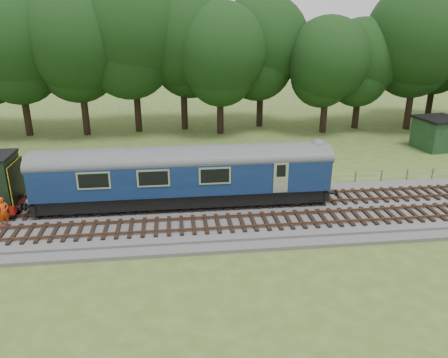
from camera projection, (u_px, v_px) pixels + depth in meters
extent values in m
plane|color=#495E22|center=(260.00, 216.00, 27.07)|extent=(120.00, 120.00, 0.00)
cube|color=#4C4C4F|center=(260.00, 213.00, 27.01)|extent=(70.00, 7.00, 0.35)
cube|color=brown|center=(258.00, 204.00, 27.53)|extent=(66.50, 0.07, 0.14)
cube|color=brown|center=(254.00, 195.00, 28.87)|extent=(66.50, 0.07, 0.14)
cube|color=brown|center=(268.00, 225.00, 24.74)|extent=(66.50, 0.07, 0.14)
cube|color=brown|center=(263.00, 214.00, 26.08)|extent=(66.50, 0.07, 0.14)
cube|color=black|center=(184.00, 195.00, 27.50)|extent=(17.46, 2.52, 0.85)
cube|color=#0D2348|center=(184.00, 173.00, 27.00)|extent=(18.00, 2.80, 2.05)
cube|color=yellow|center=(324.00, 173.00, 28.12)|extent=(0.06, 2.74, 1.30)
cube|color=black|center=(277.00, 193.00, 28.23)|extent=(2.60, 2.00, 0.55)
cube|color=black|center=(87.00, 202.00, 26.90)|extent=(2.60, 2.00, 0.55)
cube|color=#AE160D|center=(19.00, 202.00, 26.39)|extent=(0.25, 2.60, 0.55)
cube|color=yellow|center=(17.00, 180.00, 25.92)|extent=(0.06, 2.55, 2.30)
imported|color=#E1440B|center=(4.00, 212.00, 24.67)|extent=(0.75, 0.75, 1.75)
cube|color=#163219|center=(437.00, 134.00, 40.40)|extent=(3.73, 3.73, 2.73)
cube|color=black|center=(440.00, 119.00, 39.88)|extent=(4.10, 4.10, 0.22)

